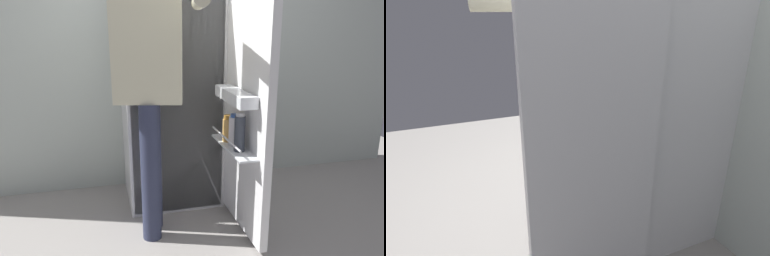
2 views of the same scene
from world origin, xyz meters
The scene contains 4 objects.
ground_plane centered at (0.00, 0.00, 0.00)m, with size 5.53×5.53×0.00m, color gray.
kitchen_wall centered at (0.00, 0.90, 1.26)m, with size 4.40×0.10×2.52m, color beige.
refrigerator centered at (0.03, 0.49, 0.81)m, with size 0.74×1.25×1.61m.
person centered at (-0.21, 0.04, 1.07)m, with size 0.57×0.79×1.77m.
Camera 2 is at (1.48, -0.64, 1.40)m, focal length 28.32 mm.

